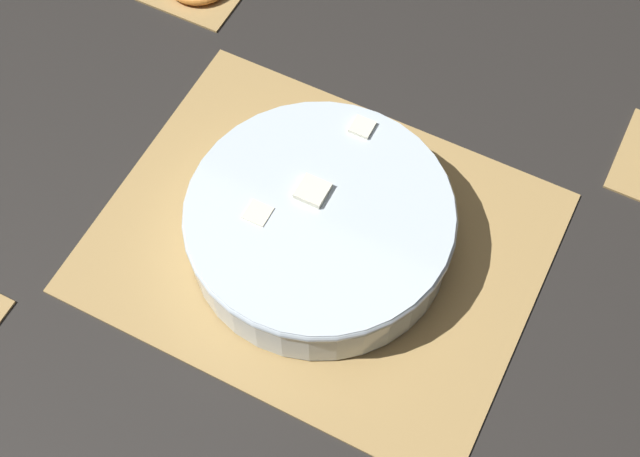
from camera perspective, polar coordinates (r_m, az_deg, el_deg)
name	(u,v)px	position (r m, az deg, el deg)	size (l,w,h in m)	color
ground_plane	(320,243)	(0.96, 0.00, -0.92)	(6.00, 6.00, 0.00)	black
bamboo_mat_center	(320,241)	(0.96, 0.00, -0.83)	(0.46, 0.37, 0.01)	#A8844C
fruit_salad_bowl	(320,224)	(0.93, 0.00, 0.32)	(0.28, 0.28, 0.07)	silver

